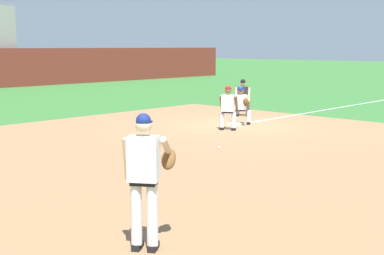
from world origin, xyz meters
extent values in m
plane|color=#336B2D|center=(0.00, 0.00, 0.00)|extent=(160.00, 160.00, 0.00)
cube|color=#936B47|center=(-4.90, -3.19, 0.00)|extent=(18.00, 18.00, 0.01)
cube|color=white|center=(7.11, 0.00, 0.01)|extent=(14.23, 0.10, 0.00)
cube|color=white|center=(0.00, 0.00, 0.04)|extent=(0.38, 0.38, 0.09)
sphere|color=white|center=(-3.64, -2.41, 0.04)|extent=(0.07, 0.07, 0.07)
cube|color=black|center=(-9.82, -6.27, 0.04)|extent=(0.28, 0.23, 0.09)
cylinder|color=white|center=(-9.86, -6.29, 0.50)|extent=(0.15, 0.15, 0.84)
cube|color=black|center=(-9.70, -6.45, 0.04)|extent=(0.28, 0.23, 0.09)
cylinder|color=white|center=(-9.74, -6.47, 0.50)|extent=(0.15, 0.15, 0.84)
cube|color=black|center=(-9.80, -6.38, 0.94)|extent=(0.35, 0.39, 0.06)
cube|color=white|center=(-9.80, -6.38, 1.26)|extent=(0.42, 0.47, 0.60)
sphere|color=#DBB28E|center=(-9.78, -6.37, 1.69)|extent=(0.21, 0.21, 0.21)
sphere|color=navy|center=(-9.78, -6.37, 1.76)|extent=(0.20, 0.20, 0.20)
cube|color=navy|center=(-9.70, -6.32, 1.74)|extent=(0.18, 0.20, 0.02)
cylinder|color=#DBB28E|center=(-9.87, -6.13, 1.23)|extent=(0.21, 0.18, 0.59)
cylinder|color=#DBB28E|center=(-9.41, -6.43, 1.35)|extent=(0.49, 0.36, 0.41)
ellipsoid|color=brown|center=(-9.34, -6.38, 1.19)|extent=(0.36, 0.33, 0.34)
cube|color=black|center=(0.50, -0.22, 0.04)|extent=(0.28, 0.23, 0.09)
cylinder|color=white|center=(0.54, -0.20, 0.28)|extent=(0.15, 0.15, 0.40)
cube|color=black|center=(0.18, 0.28, 0.04)|extent=(0.28, 0.23, 0.09)
cylinder|color=white|center=(0.22, 0.30, 0.28)|extent=(0.15, 0.15, 0.40)
cube|color=black|center=(0.38, 0.05, 0.50)|extent=(0.35, 0.39, 0.06)
cube|color=white|center=(0.38, 0.05, 0.78)|extent=(0.42, 0.47, 0.52)
sphere|color=#9E7051|center=(0.36, 0.04, 1.17)|extent=(0.21, 0.21, 0.21)
sphere|color=navy|center=(0.36, 0.04, 1.24)|extent=(0.20, 0.20, 0.20)
cube|color=navy|center=(0.28, -0.01, 1.22)|extent=(0.18, 0.20, 0.02)
cylinder|color=#9E7051|center=(0.16, -0.38, 0.92)|extent=(0.54, 0.39, 0.24)
cylinder|color=#9E7051|center=(0.16, 0.21, 0.72)|extent=(0.25, 0.20, 0.58)
ellipsoid|color=brown|center=(-0.02, -0.50, 0.85)|extent=(0.29, 0.29, 0.35)
cube|color=black|center=(-1.06, -0.32, 0.04)|extent=(0.28, 0.22, 0.09)
cylinder|color=white|center=(-1.09, -0.34, 0.33)|extent=(0.15, 0.15, 0.50)
cube|color=black|center=(-0.87, -0.68, 0.04)|extent=(0.28, 0.22, 0.09)
cylinder|color=white|center=(-0.91, -0.70, 0.33)|extent=(0.15, 0.15, 0.50)
cube|color=black|center=(-1.00, -0.52, 0.60)|extent=(0.33, 0.39, 0.06)
cube|color=white|center=(-1.00, -0.52, 0.89)|extent=(0.40, 0.47, 0.54)
sphere|color=brown|center=(-0.98, -0.51, 1.29)|extent=(0.21, 0.21, 0.21)
sphere|color=maroon|center=(-0.98, -0.51, 1.36)|extent=(0.20, 0.20, 0.20)
cube|color=maroon|center=(-0.90, -0.47, 1.34)|extent=(0.18, 0.20, 0.02)
cylinder|color=brown|center=(-0.99, -0.23, 0.86)|extent=(0.33, 0.23, 0.56)
cylinder|color=brown|center=(-0.76, -0.67, 0.86)|extent=(0.33, 0.23, 0.56)
cube|color=black|center=(2.20, 1.14, 0.04)|extent=(0.28, 0.23, 0.09)
cylinder|color=#515154|center=(2.24, 1.16, 0.33)|extent=(0.15, 0.15, 0.50)
cube|color=black|center=(1.99, 1.47, 0.04)|extent=(0.28, 0.23, 0.09)
cylinder|color=#515154|center=(2.02, 1.49, 0.33)|extent=(0.15, 0.15, 0.50)
cube|color=black|center=(2.13, 1.33, 0.60)|extent=(0.35, 0.39, 0.06)
cube|color=#232326|center=(2.13, 1.33, 0.89)|extent=(0.42, 0.47, 0.54)
sphere|color=tan|center=(2.11, 1.32, 1.29)|extent=(0.21, 0.21, 0.21)
sphere|color=black|center=(2.11, 1.32, 1.36)|extent=(0.20, 0.20, 0.20)
cube|color=black|center=(2.03, 1.27, 1.34)|extent=(0.18, 0.20, 0.02)
cylinder|color=tan|center=(2.14, 1.04, 0.86)|extent=(0.32, 0.25, 0.56)
cylinder|color=tan|center=(1.87, 1.46, 0.86)|extent=(0.32, 0.25, 0.56)
cube|color=navy|center=(3.65, 23.47, 2.94)|extent=(0.47, 0.20, 0.44)
camera|label=1|loc=(-14.33, -11.56, 2.72)|focal=50.00mm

